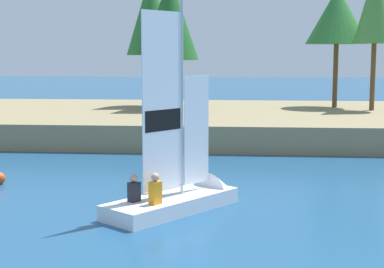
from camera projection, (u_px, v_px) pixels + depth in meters
shore_bank at (208, 121)px, 30.83m from camera, size 80.00×13.83×1.12m
shoreline_tree_left at (151, 14)px, 32.61m from camera, size 2.71×2.71×7.29m
shoreline_tree_midleft at (170, 17)px, 30.56m from camera, size 2.96×2.96×6.92m
shoreline_tree_centre at (337, 16)px, 31.96m from camera, size 3.32×3.32×6.42m
shoreline_tree_midright at (376, 3)px, 30.12m from camera, size 2.08×2.08×7.53m
sailboat at (190, 191)px, 15.81m from camera, size 3.61×4.17×6.12m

